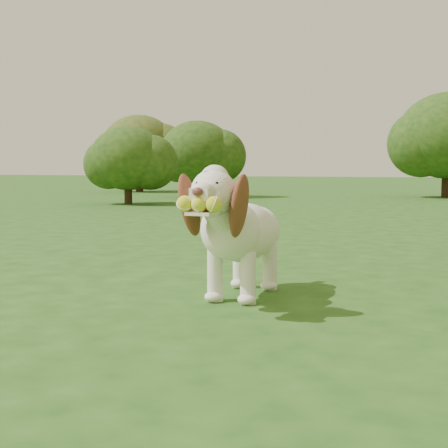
% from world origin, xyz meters
% --- Properties ---
extents(ground, '(80.00, 80.00, 0.00)m').
position_xyz_m(ground, '(0.00, 0.00, 0.00)').
color(ground, '#1F4614').
rests_on(ground, ground).
extents(dog, '(0.36, 1.04, 0.68)m').
position_xyz_m(dog, '(-0.57, 0.49, 0.36)').
color(dog, white).
rests_on(dog, ground).
extents(shrub_a, '(1.35, 1.35, 1.40)m').
position_xyz_m(shrub_a, '(-5.39, 7.19, 0.82)').
color(shrub_a, '#382314').
rests_on(shrub_a, ground).
extents(shrub_g, '(1.99, 1.99, 2.06)m').
position_xyz_m(shrub_g, '(-8.14, 12.18, 1.21)').
color(shrub_g, '#382314').
rests_on(shrub_g, ground).
extents(shrub_e, '(1.63, 1.63, 1.69)m').
position_xyz_m(shrub_e, '(-5.42, 10.12, 0.99)').
color(shrub_e, '#382314').
rests_on(shrub_e, ground).
extents(shrub_i, '(2.20, 2.20, 2.28)m').
position_xyz_m(shrub_i, '(-0.29, 12.01, 1.34)').
color(shrub_i, '#382314').
rests_on(shrub_i, ground).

